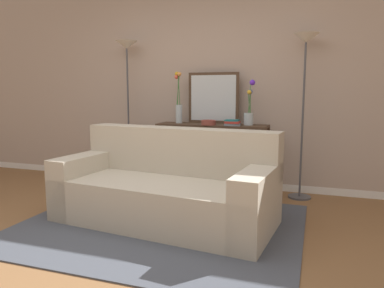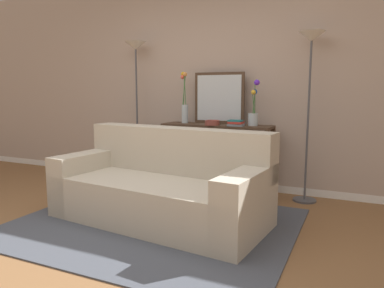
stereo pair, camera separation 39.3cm
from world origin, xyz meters
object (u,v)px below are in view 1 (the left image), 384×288
Objects in this scene: couch at (167,189)px; floor_lamp_left at (127,73)px; floor_lamp_right at (305,70)px; wall_mirror at (213,98)px; vase_tall_flowers at (179,105)px; book_row_under_console at (188,185)px; book_stack at (232,123)px; fruit_bowl at (208,122)px; vase_short_flowers at (249,111)px; console_table at (212,145)px.

floor_lamp_left is (-1.06, 1.21, 1.18)m from couch.
floor_lamp_right is 2.90× the size of wall_mirror.
wall_mirror reaches higher than couch.
vase_tall_flowers reaches higher than book_row_under_console.
floor_lamp_left is at bearing 178.23° from vase_tall_flowers.
vase_tall_flowers is at bearing -1.77° from floor_lamp_left.
couch is at bearing -110.63° from book_stack.
floor_lamp_left is 1.59m from book_stack.
vase_tall_flowers is at bearing 105.45° from couch.
vase_tall_flowers is at bearing -164.51° from wall_mirror.
fruit_bowl is at bearing -86.90° from wall_mirror.
fruit_bowl is 0.29m from book_stack.
book_row_under_console is at bearing -177.81° from vase_short_flowers.
wall_mirror reaches higher than book_row_under_console.
book_stack is (0.28, -0.10, 0.30)m from console_table.
couch is 4.31× the size of book_row_under_console.
floor_lamp_left is 1.67m from book_row_under_console.
floor_lamp_left is 1.01× the size of floor_lamp_right.
couch is 2.05m from floor_lamp_right.
wall_mirror is at bearing 100.39° from console_table.
book_stack is 1.01m from book_row_under_console.
vase_short_flowers is at bearing 64.45° from couch.
vase_short_flowers is at bearing -0.01° from vase_tall_flowers.
fruit_bowl reaches higher than book_row_under_console.
book_row_under_console is (-0.59, 0.10, -0.82)m from book_stack.
couch is 1.13× the size of floor_lamp_right.
floor_lamp_left reaches higher than book_row_under_console.
wall_mirror reaches higher than console_table.
book_stack is (0.73, -0.13, -0.20)m from vase_tall_flowers.
console_table is 2.11× the size of wall_mirror.
couch is 1.45m from vase_tall_flowers.
console_table is 2.55× the size of vase_short_flowers.
vase_short_flowers reaches higher than couch.
floor_lamp_right is 0.77m from vase_short_flowers.
vase_short_flowers reaches higher than fruit_bowl.
wall_mirror is 1.15m from book_row_under_console.
vase_short_flowers is 0.26m from book_stack.
vase_tall_flowers is 0.76m from book_stack.
wall_mirror is 1.31× the size of book_row_under_console.
floor_lamp_right is at bearing 2.16° from book_row_under_console.
console_table is at bearing -3.75° from vase_tall_flowers.
book_stack is at bearing 0.79° from fruit_bowl.
floor_lamp_right reaches higher than console_table.
console_table is at bearing 0.00° from book_row_under_console.
console_table is 7.70× the size of fruit_bowl.
floor_lamp_left reaches higher than vase_short_flowers.
vase_short_flowers is 0.50m from fruit_bowl.
floor_lamp_right is 1.98m from book_row_under_console.
vase_tall_flowers is (-0.42, -0.12, -0.09)m from wall_mirror.
couch is 1.19m from console_table.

